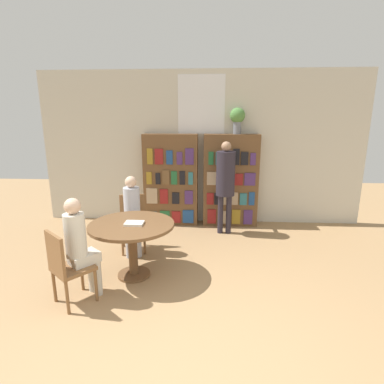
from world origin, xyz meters
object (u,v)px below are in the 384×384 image
at_px(bookshelf_right, 230,181).
at_px(chair_near_camera, 66,265).
at_px(bookshelf_left, 171,180).
at_px(seated_reader_right, 80,243).
at_px(reading_table, 132,233).
at_px(librarian_standing, 226,178).
at_px(chair_left_side, 133,220).
at_px(flower_vase, 237,118).
at_px(seated_reader_left, 132,211).

relative_size(bookshelf_right, chair_near_camera, 2.02).
bearing_deg(bookshelf_right, bookshelf_left, -180.00).
xyz_separation_m(bookshelf_left, seated_reader_right, (-0.70, -2.70, -0.20)).
xyz_separation_m(reading_table, seated_reader_right, (-0.46, -0.55, 0.08)).
bearing_deg(librarian_standing, seated_reader_right, -128.68).
relative_size(chair_left_side, seated_reader_right, 0.72).
distance_m(chair_near_camera, chair_left_side, 1.60).
bearing_deg(chair_left_side, bookshelf_right, -156.05).
xyz_separation_m(flower_vase, librarian_standing, (-0.22, -0.51, -1.05)).
relative_size(bookshelf_right, flower_vase, 3.70).
xyz_separation_m(reading_table, seated_reader_left, (-0.17, 0.70, 0.08)).
relative_size(bookshelf_left, chair_near_camera, 2.02).
bearing_deg(reading_table, bookshelf_left, 83.51).
bearing_deg(seated_reader_right, librarian_standing, 91.34).
xyz_separation_m(flower_vase, seated_reader_left, (-1.69, -1.46, -1.41)).
relative_size(bookshelf_left, seated_reader_right, 1.45).
relative_size(bookshelf_left, reading_table, 1.60).
relative_size(reading_table, chair_near_camera, 1.26).
height_order(reading_table, chair_near_camera, chair_near_camera).
relative_size(reading_table, seated_reader_left, 0.91).
bearing_deg(chair_left_side, reading_table, 90.00).
xyz_separation_m(bookshelf_left, flower_vase, (1.28, 0.00, 1.21)).
xyz_separation_m(bookshelf_right, reading_table, (-1.43, -2.15, -0.28)).
bearing_deg(librarian_standing, chair_near_camera, -128.76).
distance_m(flower_vase, seated_reader_left, 2.64).
bearing_deg(flower_vase, seated_reader_left, -139.19).
xyz_separation_m(flower_vase, chair_left_side, (-1.74, -1.29, -1.61)).
bearing_deg(seated_reader_right, bookshelf_left, 115.40).
bearing_deg(flower_vase, chair_near_camera, -126.40).
distance_m(bookshelf_right, chair_near_camera, 3.50).
xyz_separation_m(chair_near_camera, seated_reader_right, (0.12, 0.14, 0.20)).
bearing_deg(flower_vase, chair_left_side, -143.50).
bearing_deg(flower_vase, reading_table, -125.16).
bearing_deg(librarian_standing, bookshelf_right, 75.97).
relative_size(bookshelf_right, reading_table, 1.60).
relative_size(bookshelf_left, flower_vase, 3.70).
height_order(bookshelf_right, librarian_standing, bookshelf_right).
relative_size(bookshelf_right, librarian_standing, 1.06).
height_order(seated_reader_left, librarian_standing, librarian_standing).
bearing_deg(chair_near_camera, seated_reader_left, 113.71).
relative_size(reading_table, chair_left_side, 1.26).
height_order(flower_vase, librarian_standing, flower_vase).
height_order(bookshelf_left, bookshelf_right, same).
bearing_deg(chair_near_camera, chair_left_side, 117.00).
bearing_deg(bookshelf_right, chair_near_camera, -125.20).
bearing_deg(chair_left_side, bookshelf_left, -123.82).
distance_m(bookshelf_right, chair_left_side, 2.12).
distance_m(bookshelf_right, reading_table, 2.60).
relative_size(flower_vase, seated_reader_right, 0.39).
distance_m(flower_vase, seated_reader_right, 3.64).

